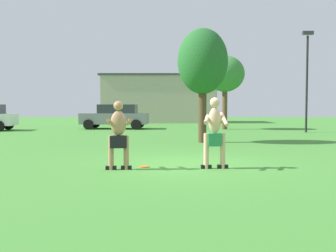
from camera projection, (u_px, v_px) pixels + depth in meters
ground_plane at (190, 164)px, 10.38m from camera, size 80.00×80.00×0.00m
player_with_cap at (119, 132)px, 9.54m from camera, size 0.68×0.61×1.67m
player_in_green at (216, 131)px, 9.67m from camera, size 0.67×0.62×1.74m
frisbee at (145, 167)px, 9.94m from camera, size 0.25×0.25×0.03m
car_gray_far_end at (117, 116)px, 25.73m from camera, size 4.39×2.20×1.58m
lamp_post at (308, 71)px, 22.20m from camera, size 0.60×0.24×5.66m
outbuilding_behind_lot at (160, 99)px, 35.35m from camera, size 10.18×4.57×4.19m
tree_left_field at (204, 62)px, 16.27m from camera, size 2.07×2.07×4.69m
tree_right_field at (226, 74)px, 25.11m from camera, size 2.47×2.47×4.67m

